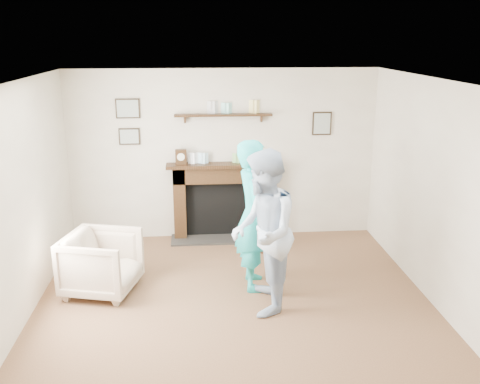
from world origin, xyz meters
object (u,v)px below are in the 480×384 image
man (262,308)px  woman (253,285)px  pedestal_table (267,208)px  armchair (104,291)px

man → woman: (-0.04, 0.59, 0.00)m
man → woman: size_ratio=1.00×
woman → pedestal_table: size_ratio=1.76×
woman → armchair: bearing=89.0°
man → armchair: bearing=-101.5°
man → pedestal_table: pedestal_table is taller
man → pedestal_table: (0.27, 1.64, 0.63)m
armchair → pedestal_table: (2.11, 1.08, 0.63)m
armchair → pedestal_table: 2.45m
pedestal_table → armchair: bearing=-152.9°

